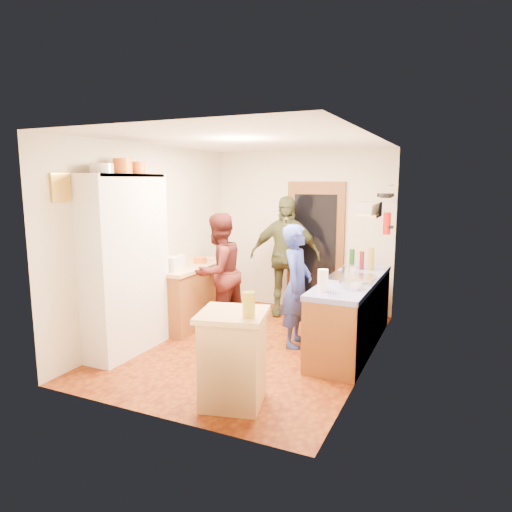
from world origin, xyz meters
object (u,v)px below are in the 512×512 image
Objects in this scene: person_back at (286,256)px; person_left at (223,272)px; person_hob at (298,286)px; hutch_body at (126,265)px; right_counter_base at (351,315)px; island_base at (233,361)px.

person_left is at bearing -135.13° from person_back.
hutch_body is at bearing 114.32° from person_hob.
right_counter_base is 0.77m from person_hob.
person_back is at bearing 22.53° from person_hob.
person_back is (-0.64, 1.24, 0.15)m from person_hob.
person_back is (-1.28, 0.99, 0.52)m from right_counter_base.
island_base is (1.82, -0.68, -0.67)m from hutch_body.
person_back is at bearing 168.56° from person_left.
person_left reaches higher than person_hob.
island_base is at bearing 173.46° from person_hob.
person_back is at bearing 101.36° from island_base.
island_base is at bearing -109.01° from right_counter_base.
hutch_body is at bearing 159.64° from island_base.
right_counter_base is 1.31× the size of person_left.
person_hob is 1.41m from person_back.
person_hob is 0.84× the size of person_back.
person_left is 1.20m from person_back.
person_hob is 0.94× the size of person_left.
person_left reaches higher than right_counter_base.
hutch_body reaches higher than right_counter_base.
right_counter_base is 1.88m from person_left.
hutch_body reaches higher than person_back.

